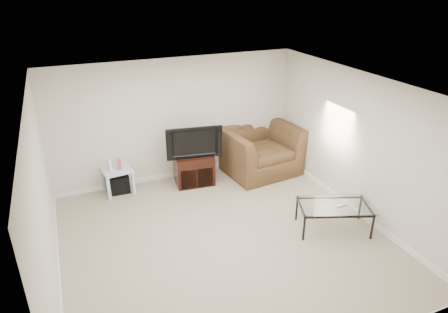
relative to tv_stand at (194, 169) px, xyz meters
name	(u,v)px	position (x,y,z in m)	size (l,w,h in m)	color
floor	(224,240)	(-0.20, -2.05, -0.32)	(5.00, 5.00, 0.00)	tan
ceiling	(225,89)	(-0.20, -2.05, 2.18)	(5.00, 5.00, 0.00)	white
wall_back	(176,120)	(-0.20, 0.45, 0.93)	(5.00, 0.02, 2.50)	silver
wall_left	(43,206)	(-2.70, -2.05, 0.93)	(0.02, 5.00, 2.50)	silver
wall_right	(359,146)	(2.30, -2.05, 0.93)	(0.02, 5.00, 2.50)	silver
plate_back	(105,130)	(-1.60, 0.44, 0.93)	(0.12, 0.02, 0.12)	white
plate_right_switch	(306,118)	(2.29, -0.45, 0.93)	(0.02, 0.09, 0.13)	white
plate_right_outlet	(310,165)	(2.29, -0.75, -0.02)	(0.02, 0.08, 0.12)	white
tv_stand	(194,169)	(0.00, 0.00, 0.00)	(0.76, 0.53, 0.63)	black
dvd_player	(194,161)	(0.00, -0.04, 0.21)	(0.40, 0.28, 0.06)	black
television	(193,141)	(0.00, -0.03, 0.63)	(1.03, 0.21, 0.64)	black
side_table	(118,180)	(-1.50, 0.23, -0.06)	(0.53, 0.53, 0.51)	#AEC5D1
subwoofer	(120,183)	(-1.47, 0.25, -0.14)	(0.36, 0.36, 0.36)	black
game_console	(109,165)	(-1.62, 0.19, 0.31)	(0.05, 0.17, 0.23)	white
game_case	(119,164)	(-1.43, 0.22, 0.30)	(0.05, 0.15, 0.20)	#CC4C4C
recliner	(259,142)	(1.48, 0.00, 0.36)	(1.54, 1.00, 1.34)	brown
coffee_table	(333,217)	(1.60, -2.46, -0.08)	(1.19, 0.67, 0.47)	black
remote	(341,205)	(1.69, -2.52, 0.16)	(0.19, 0.05, 0.02)	#B2B2B7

